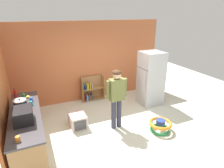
# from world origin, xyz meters

# --- Properties ---
(ground_plane) EXTENTS (12.00, 12.00, 0.00)m
(ground_plane) POSITION_xyz_m (0.00, 0.00, 0.00)
(ground_plane) COLOR silver
(ground_plane) RESTS_ON ground
(back_wall) EXTENTS (5.20, 0.06, 2.70)m
(back_wall) POSITION_xyz_m (0.00, 2.33, 1.35)
(back_wall) COLOR #C66B40
(back_wall) RESTS_ON ground
(left_side_wall) EXTENTS (0.06, 2.99, 2.70)m
(left_side_wall) POSITION_xyz_m (-2.63, 0.80, 1.35)
(left_side_wall) COLOR #C86F3B
(left_side_wall) RESTS_ON ground
(kitchen_counter) EXTENTS (0.65, 2.44, 0.90)m
(kitchen_counter) POSITION_xyz_m (-2.20, 0.29, 0.45)
(kitchen_counter) COLOR #B5814E
(kitchen_counter) RESTS_ON ground
(refrigerator) EXTENTS (0.73, 0.68, 1.78)m
(refrigerator) POSITION_xyz_m (1.63, 1.07, 0.89)
(refrigerator) COLOR #B7BABF
(refrigerator) RESTS_ON ground
(bookshelf) EXTENTS (0.80, 0.28, 0.85)m
(bookshelf) POSITION_xyz_m (-0.10, 2.15, 0.37)
(bookshelf) COLOR #AE7F47
(bookshelf) RESTS_ON ground
(standing_person) EXTENTS (0.57, 0.22, 1.63)m
(standing_person) POSITION_xyz_m (-0.03, 0.21, 0.99)
(standing_person) COLOR #36384C
(standing_person) RESTS_ON ground
(baby_walker) EXTENTS (0.60, 0.60, 0.32)m
(baby_walker) POSITION_xyz_m (0.96, -0.42, 0.16)
(baby_walker) COLOR #2A924C
(baby_walker) RESTS_ON ground
(pet_carrier) EXTENTS (0.42, 0.55, 0.36)m
(pet_carrier) POSITION_xyz_m (-0.97, 0.67, 0.18)
(pet_carrier) COLOR beige
(pet_carrier) RESTS_ON ground
(microwave) EXTENTS (0.37, 0.48, 0.28)m
(microwave) POSITION_xyz_m (-2.21, -0.08, 1.04)
(microwave) COLOR black
(microwave) RESTS_ON kitchen_counter
(crock_pot) EXTENTS (0.28, 0.28, 0.26)m
(crock_pot) POSITION_xyz_m (-2.27, 0.51, 1.01)
(crock_pot) COLOR black
(crock_pot) RESTS_ON kitchen_counter
(banana_bunch) EXTENTS (0.15, 0.16, 0.04)m
(banana_bunch) POSITION_xyz_m (-2.11, 1.12, 0.93)
(banana_bunch) COLOR yellow
(banana_bunch) RESTS_ON kitchen_counter
(green_glass_bottle) EXTENTS (0.07, 0.07, 0.25)m
(green_glass_bottle) POSITION_xyz_m (-2.20, 0.94, 1.00)
(green_glass_bottle) COLOR #33753D
(green_glass_bottle) RESTS_ON kitchen_counter
(ketchup_bottle) EXTENTS (0.07, 0.07, 0.25)m
(ketchup_bottle) POSITION_xyz_m (-2.40, 1.26, 1.00)
(ketchup_bottle) COLOR red
(ketchup_bottle) RESTS_ON kitchen_counter
(yellow_cup) EXTENTS (0.08, 0.08, 0.09)m
(yellow_cup) POSITION_xyz_m (-2.31, 0.28, 0.95)
(yellow_cup) COLOR yellow
(yellow_cup) RESTS_ON kitchen_counter
(orange_cup) EXTENTS (0.08, 0.08, 0.09)m
(orange_cup) POSITION_xyz_m (-2.32, -0.71, 0.95)
(orange_cup) COLOR orange
(orange_cup) RESTS_ON kitchen_counter
(blue_cup) EXTENTS (0.08, 0.08, 0.09)m
(blue_cup) POSITION_xyz_m (-2.04, 0.85, 0.95)
(blue_cup) COLOR blue
(blue_cup) RESTS_ON kitchen_counter
(teal_cup) EXTENTS (0.08, 0.08, 0.09)m
(teal_cup) POSITION_xyz_m (-2.06, 0.63, 0.95)
(teal_cup) COLOR teal
(teal_cup) RESTS_ON kitchen_counter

